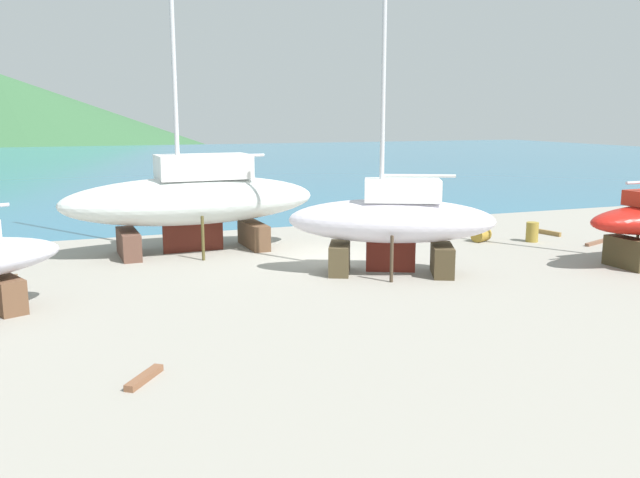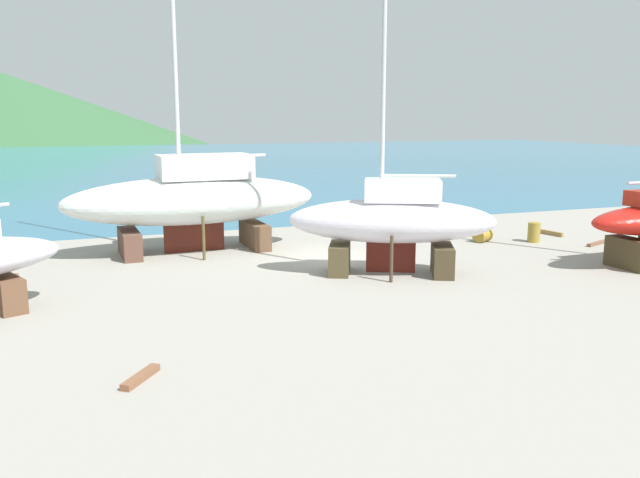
# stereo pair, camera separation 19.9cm
# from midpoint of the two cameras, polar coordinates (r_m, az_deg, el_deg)

# --- Properties ---
(ground_plane) EXTENTS (46.45, 46.45, 0.00)m
(ground_plane) POSITION_cam_midpoint_polar(r_m,az_deg,el_deg) (22.73, 4.65, -3.58)
(ground_plane) COLOR gray
(sea_water) EXTENTS (175.15, 97.71, 0.01)m
(sea_water) POSITION_cam_midpoint_polar(r_m,az_deg,el_deg) (81.11, -14.04, 6.41)
(sea_water) COLOR teal
(sea_water) RESTS_ON ground
(headland_hill) EXTENTS (176.65, 176.65, 31.44)m
(headland_hill) POSITION_cam_midpoint_polar(r_m,az_deg,el_deg) (180.35, -25.92, 7.84)
(headland_hill) COLOR #36643B
(headland_hill) RESTS_ON ground
(sailboat_small_center) EXTENTS (10.53, 3.68, 16.40)m
(sailboat_small_center) POSITION_cam_midpoint_polar(r_m,az_deg,el_deg) (27.52, -11.15, 3.46)
(sailboat_small_center) COLOR brown
(sailboat_small_center) RESTS_ON ground
(sailboat_large_starboard) EXTENTS (7.53, 5.10, 11.04)m
(sailboat_large_starboard) POSITION_cam_midpoint_polar(r_m,az_deg,el_deg) (23.33, 6.03, 1.59)
(sailboat_large_starboard) COLOR #4C4029
(sailboat_large_starboard) RESTS_ON ground
(barrel_rust_mid) EXTENTS (0.96, 0.88, 0.62)m
(barrel_rust_mid) POSITION_cam_midpoint_polar(r_m,az_deg,el_deg) (30.33, 13.60, 0.36)
(barrel_rust_mid) COLOR olive
(barrel_rust_mid) RESTS_ON ground
(barrel_rust_far) EXTENTS (0.74, 0.74, 0.88)m
(barrel_rust_far) POSITION_cam_midpoint_polar(r_m,az_deg,el_deg) (30.90, 17.73, 0.58)
(barrel_rust_far) COLOR olive
(barrel_rust_far) RESTS_ON ground
(timber_short_skew) EXTENTS (2.45, 1.10, 0.13)m
(timber_short_skew) POSITION_cam_midpoint_polar(r_m,az_deg,el_deg) (31.74, 22.96, -0.19)
(timber_short_skew) COLOR brown
(timber_short_skew) RESTS_ON ground
(timber_plank_far) EXTENTS (0.92, 1.14, 0.14)m
(timber_plank_far) POSITION_cam_midpoint_polar(r_m,az_deg,el_deg) (14.85, -15.36, -11.51)
(timber_plank_far) COLOR brown
(timber_plank_far) RESTS_ON ground
(timber_long_aft) EXTENTS (0.40, 1.26, 0.20)m
(timber_long_aft) POSITION_cam_midpoint_polar(r_m,az_deg,el_deg) (32.99, 19.08, 0.51)
(timber_long_aft) COLOR olive
(timber_long_aft) RESTS_ON ground
(timber_short_cross) EXTENTS (0.35, 1.89, 0.16)m
(timber_short_cross) POSITION_cam_midpoint_polar(r_m,az_deg,el_deg) (24.38, -25.47, -3.43)
(timber_short_cross) COLOR brown
(timber_short_cross) RESTS_ON ground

